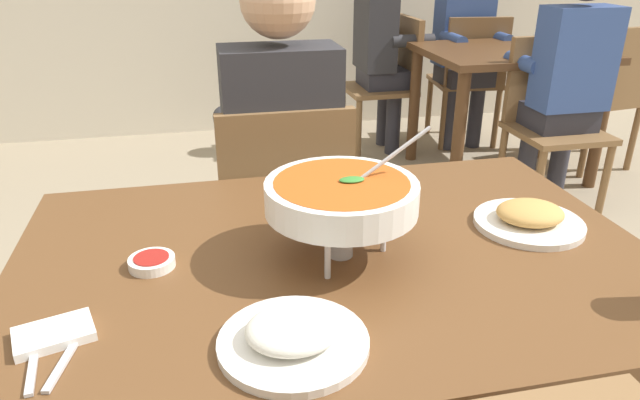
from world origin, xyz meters
TOP-DOWN VIEW (x-y plane):
  - dining_table_main at (0.00, 0.00)m, footprint 1.30×0.88m
  - chair_diner_main at (-0.00, 0.73)m, footprint 0.44×0.44m
  - diner_main at (0.00, 0.76)m, footprint 0.40×0.45m
  - curry_bowl at (0.01, -0.02)m, footprint 0.33×0.30m
  - rice_plate at (-0.14, -0.28)m, footprint 0.24×0.24m
  - appetizer_plate at (0.45, 0.02)m, footprint 0.24×0.24m
  - sauce_dish at (-0.37, 0.02)m, footprint 0.09×0.09m
  - napkin_folded at (-0.51, -0.18)m, footprint 0.14×0.11m
  - fork_utensil at (-0.53, -0.23)m, footprint 0.03×0.17m
  - spoon_utensil at (-0.48, -0.23)m, footprint 0.05×0.17m
  - dining_table_far at (1.58, 2.13)m, footprint 1.00×0.80m
  - chair_bg_left at (1.05, 2.70)m, footprint 0.45×0.45m
  - chair_bg_middle at (1.61, 2.68)m, footprint 0.49×0.49m
  - chair_bg_right at (1.58, 1.66)m, footprint 0.44×0.44m
  - chair_bg_corner at (2.23, 2.05)m, footprint 0.49×0.49m
  - patron_bg_left at (0.97, 2.71)m, footprint 0.45×0.40m
  - patron_bg_middle at (1.56, 2.71)m, footprint 0.40×0.45m
  - patron_bg_right at (1.60, 1.59)m, footprint 0.40×0.45m

SIDE VIEW (x-z plane):
  - chair_diner_main at x=0.00m, z-range 0.06..0.96m
  - chair_bg_left at x=1.05m, z-range 0.06..0.96m
  - chair_bg_middle at x=1.61m, z-range 0.06..0.96m
  - chair_bg_right at x=1.58m, z-range 0.06..0.96m
  - chair_bg_corner at x=2.23m, z-range 0.06..0.96m
  - dining_table_far at x=1.58m, z-range 0.25..1.02m
  - dining_table_main at x=0.00m, z-range 0.27..1.05m
  - diner_main at x=0.00m, z-range 0.09..1.40m
  - patron_bg_left at x=0.97m, z-range 0.09..1.40m
  - patron_bg_middle at x=1.56m, z-range 0.09..1.40m
  - patron_bg_right at x=1.60m, z-range 0.09..1.40m
  - fork_utensil at x=-0.53m, z-range 0.77..0.78m
  - spoon_utensil at x=-0.48m, z-range 0.77..0.78m
  - napkin_folded at x=-0.51m, z-range 0.77..0.79m
  - sauce_dish at x=-0.37m, z-range 0.77..0.79m
  - rice_plate at x=-0.14m, z-range 0.76..0.82m
  - appetizer_plate at x=0.45m, z-range 0.76..0.82m
  - curry_bowl at x=0.01m, z-range 0.77..1.03m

